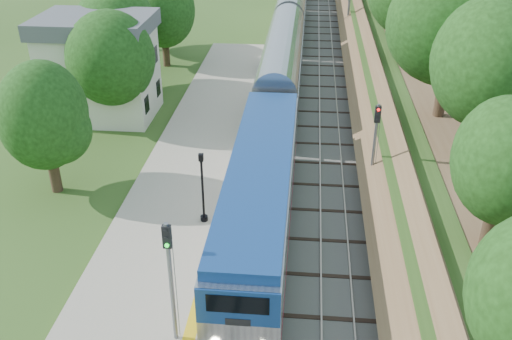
# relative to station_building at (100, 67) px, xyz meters

# --- Properties ---
(trackbed) EXTENTS (9.50, 170.00, 0.28)m
(trackbed) POSITION_rel_station_building_xyz_m (16.00, 30.00, -4.02)
(trackbed) COLOR #4C4944
(trackbed) RESTS_ON ground
(platform) EXTENTS (6.40, 68.00, 0.38)m
(platform) POSITION_rel_station_building_xyz_m (8.80, -14.00, -3.90)
(platform) COLOR #AA9B89
(platform) RESTS_ON ground
(yellow_stripe) EXTENTS (0.55, 68.00, 0.01)m
(yellow_stripe) POSITION_rel_station_building_xyz_m (11.65, -14.00, -3.70)
(yellow_stripe) COLOR gold
(yellow_stripe) RESTS_ON platform
(embankment) EXTENTS (10.64, 170.00, 11.70)m
(embankment) POSITION_rel_station_building_xyz_m (24.35, 30.00, -2.14)
(embankment) COLOR brown
(embankment) RESTS_ON ground
(station_building) EXTENTS (8.60, 6.60, 8.00)m
(station_building) POSITION_rel_station_building_xyz_m (0.00, 0.00, 0.00)
(station_building) COLOR beige
(station_building) RESTS_ON ground
(trees_behind_platform) EXTENTS (7.82, 53.32, 7.21)m
(trees_behind_platform) POSITION_rel_station_building_xyz_m (2.83, -9.33, 0.44)
(trees_behind_platform) COLOR #332316
(trees_behind_platform) RESTS_ON ground
(lamppost_far) EXTENTS (0.41, 0.41, 4.19)m
(lamppost_far) POSITION_rel_station_building_xyz_m (10.73, -15.05, -1.84)
(lamppost_far) COLOR black
(lamppost_far) RESTS_ON platform
(signal_platform) EXTENTS (0.34, 0.27, 5.82)m
(signal_platform) POSITION_rel_station_building_xyz_m (11.10, -24.03, -0.13)
(signal_platform) COLOR slate
(signal_platform) RESTS_ON platform
(signal_farside) EXTENTS (0.34, 0.27, 6.15)m
(signal_farside) POSITION_rel_station_building_xyz_m (20.20, -11.37, -0.21)
(signal_farside) COLOR slate
(signal_farside) RESTS_ON ground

